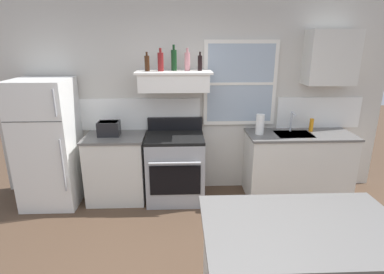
# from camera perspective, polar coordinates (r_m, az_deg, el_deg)

# --- Properties ---
(back_wall) EXTENTS (5.40, 0.11, 2.70)m
(back_wall) POSITION_cam_1_polar(r_m,az_deg,el_deg) (4.35, 0.53, 7.27)
(back_wall) COLOR beige
(back_wall) RESTS_ON ground_plane
(refrigerator) EXTENTS (0.70, 0.72, 1.66)m
(refrigerator) POSITION_cam_1_polar(r_m,az_deg,el_deg) (4.44, -24.94, -1.11)
(refrigerator) COLOR white
(refrigerator) RESTS_ON ground_plane
(counter_left_of_stove) EXTENTS (0.79, 0.63, 0.91)m
(counter_left_of_stove) POSITION_cam_1_polar(r_m,az_deg,el_deg) (4.37, -13.64, -5.45)
(counter_left_of_stove) COLOR silver
(counter_left_of_stove) RESTS_ON ground_plane
(toaster) EXTENTS (0.30, 0.20, 0.19)m
(toaster) POSITION_cam_1_polar(r_m,az_deg,el_deg) (4.22, -15.04, 1.56)
(toaster) COLOR black
(toaster) RESTS_ON counter_left_of_stove
(stove_range) EXTENTS (0.76, 0.69, 1.09)m
(stove_range) POSITION_cam_1_polar(r_m,az_deg,el_deg) (4.25, -3.07, -5.52)
(stove_range) COLOR #9EA0A5
(stove_range) RESTS_ON ground_plane
(range_hood_shelf) EXTENTS (0.96, 0.52, 0.24)m
(range_hood_shelf) POSITION_cam_1_polar(r_m,az_deg,el_deg) (4.04, -3.32, 10.34)
(range_hood_shelf) COLOR white
(bottle_brown_stout) EXTENTS (0.06, 0.06, 0.23)m
(bottle_brown_stout) POSITION_cam_1_polar(r_m,az_deg,el_deg) (4.04, -8.27, 13.32)
(bottle_brown_stout) COLOR #381E0F
(bottle_brown_stout) RESTS_ON range_hood_shelf
(bottle_red_label_wine) EXTENTS (0.07, 0.07, 0.28)m
(bottle_red_label_wine) POSITION_cam_1_polar(r_m,az_deg,el_deg) (3.99, -5.80, 13.65)
(bottle_red_label_wine) COLOR maroon
(bottle_red_label_wine) RESTS_ON range_hood_shelf
(bottle_dark_green_wine) EXTENTS (0.07, 0.07, 0.32)m
(bottle_dark_green_wine) POSITION_cam_1_polar(r_m,az_deg,el_deg) (4.07, -3.34, 14.01)
(bottle_dark_green_wine) COLOR #143819
(bottle_dark_green_wine) RESTS_ON range_hood_shelf
(bottle_rose_pink) EXTENTS (0.07, 0.07, 0.28)m
(bottle_rose_pink) POSITION_cam_1_polar(r_m,az_deg,el_deg) (4.03, -0.87, 13.76)
(bottle_rose_pink) COLOR #C67F84
(bottle_rose_pink) RESTS_ON range_hood_shelf
(bottle_balsamic_dark) EXTENTS (0.06, 0.06, 0.23)m
(bottle_balsamic_dark) POSITION_cam_1_polar(r_m,az_deg,el_deg) (4.03, 1.48, 13.48)
(bottle_balsamic_dark) COLOR black
(bottle_balsamic_dark) RESTS_ON range_hood_shelf
(counter_right_with_sink) EXTENTS (1.43, 0.63, 0.91)m
(counter_right_with_sink) POSITION_cam_1_polar(r_m,az_deg,el_deg) (4.59, 18.76, -4.81)
(counter_right_with_sink) COLOR silver
(counter_right_with_sink) RESTS_ON ground_plane
(sink_faucet) EXTENTS (0.03, 0.17, 0.28)m
(sink_faucet) POSITION_cam_1_polar(r_m,az_deg,el_deg) (4.45, 17.92, 3.12)
(sink_faucet) COLOR silver
(sink_faucet) RESTS_ON counter_right_with_sink
(paper_towel_roll) EXTENTS (0.11, 0.11, 0.27)m
(paper_towel_roll) POSITION_cam_1_polar(r_m,az_deg,el_deg) (4.23, 12.41, 2.29)
(paper_towel_roll) COLOR white
(paper_towel_roll) RESTS_ON counter_right_with_sink
(dish_soap_bottle) EXTENTS (0.06, 0.06, 0.18)m
(dish_soap_bottle) POSITION_cam_1_polar(r_m,az_deg,el_deg) (4.58, 21.10, 2.07)
(dish_soap_bottle) COLOR orange
(dish_soap_bottle) RESTS_ON counter_right_with_sink
(upper_cabinet_right) EXTENTS (0.64, 0.32, 0.70)m
(upper_cabinet_right) POSITION_cam_1_polar(r_m,az_deg,el_deg) (4.55, 24.18, 13.19)
(upper_cabinet_right) COLOR silver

